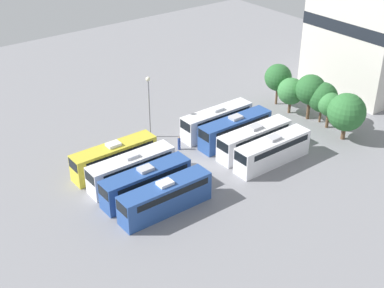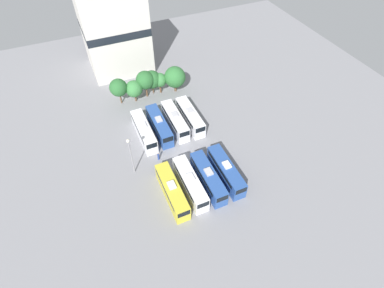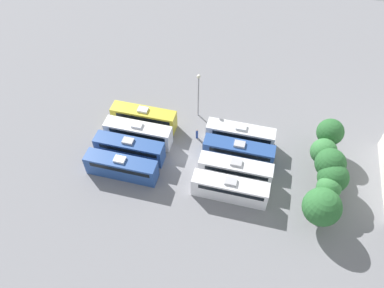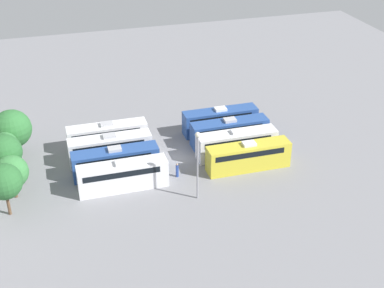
{
  "view_description": "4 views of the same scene",
  "coord_description": "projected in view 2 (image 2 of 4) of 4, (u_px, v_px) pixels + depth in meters",
  "views": [
    {
      "loc": [
        43.38,
        -33.56,
        34.0
      ],
      "look_at": [
        -0.2,
        -0.27,
        3.1
      ],
      "focal_mm": 50.0,
      "sensor_mm": 36.0,
      "label": 1
    },
    {
      "loc": [
        -13.42,
        -35.49,
        43.94
      ],
      "look_at": [
        1.68,
        -0.91,
        3.47
      ],
      "focal_mm": 28.0,
      "sensor_mm": 36.0,
      "label": 2
    },
    {
      "loc": [
        34.28,
        9.95,
        44.65
      ],
      "look_at": [
        -1.51,
        0.87,
        1.76
      ],
      "focal_mm": 35.0,
      "sensor_mm": 36.0,
      "label": 3
    },
    {
      "loc": [
        -57.78,
        14.71,
        35.34
      ],
      "look_at": [
        -1.4,
        -1.85,
        2.46
      ],
      "focal_mm": 50.0,
      "sensor_mm": 36.0,
      "label": 4
    }
  ],
  "objects": [
    {
      "name": "tree_0",
      "position": [
        118.0,
        88.0,
        65.87
      ],
      "size": [
        3.98,
        3.98,
        6.24
      ],
      "color": "brown",
      "rests_on": "ground_plane"
    },
    {
      "name": "bus_1",
      "position": [
        190.0,
        183.0,
        51.34
      ],
      "size": [
        2.44,
        10.52,
        3.69
      ],
      "color": "white",
      "rests_on": "ground_plane"
    },
    {
      "name": "depot_building",
      "position": [
        114.0,
        30.0,
        71.97
      ],
      "size": [
        14.72,
        13.15,
        19.96
      ],
      "color": "beige",
      "rests_on": "ground_plane"
    },
    {
      "name": "tree_3",
      "position": [
        152.0,
        80.0,
        68.74
      ],
      "size": [
        4.17,
        4.17,
        5.87
      ],
      "color": "brown",
      "rests_on": "ground_plane"
    },
    {
      "name": "ground_plane",
      "position": [
        182.0,
        156.0,
        57.98
      ],
      "size": [
        113.93,
        113.93,
        0.0
      ],
      "primitive_type": "plane",
      "color": "gray"
    },
    {
      "name": "bus_6",
      "position": [
        175.0,
        120.0,
        62.17
      ],
      "size": [
        2.44,
        10.52,
        3.69
      ],
      "color": "silver",
      "rests_on": "ground_plane"
    },
    {
      "name": "tree_2",
      "position": [
        145.0,
        80.0,
        67.44
      ],
      "size": [
        4.2,
        4.2,
        6.56
      ],
      "color": "brown",
      "rests_on": "ground_plane"
    },
    {
      "name": "worker_person",
      "position": [
        158.0,
        156.0,
        56.72
      ],
      "size": [
        0.36,
        0.36,
        1.83
      ],
      "color": "navy",
      "rests_on": "ground_plane"
    },
    {
      "name": "tree_5",
      "position": [
        175.0,
        77.0,
        69.2
      ],
      "size": [
        4.95,
        4.95,
        6.39
      ],
      "color": "brown",
      "rests_on": "ground_plane"
    },
    {
      "name": "bus_7",
      "position": [
        190.0,
        116.0,
        62.99
      ],
      "size": [
        2.44,
        10.52,
        3.69
      ],
      "color": "white",
      "rests_on": "ground_plane"
    },
    {
      "name": "bus_3",
      "position": [
        226.0,
        171.0,
        53.14
      ],
      "size": [
        2.44,
        10.52,
        3.69
      ],
      "color": "#284C93",
      "rests_on": "ground_plane"
    },
    {
      "name": "tree_1",
      "position": [
        134.0,
        89.0,
        67.0
      ],
      "size": [
        3.83,
        3.83,
        5.3
      ],
      "color": "brown",
      "rests_on": "ground_plane"
    },
    {
      "name": "light_pole",
      "position": [
        130.0,
        151.0,
        51.14
      ],
      "size": [
        0.6,
        0.6,
        8.54
      ],
      "color": "gray",
      "rests_on": "ground_plane"
    },
    {
      "name": "bus_0",
      "position": [
        172.0,
        191.0,
        50.24
      ],
      "size": [
        2.44,
        10.52,
        3.69
      ],
      "color": "gold",
      "rests_on": "ground_plane"
    },
    {
      "name": "bus_4",
      "position": [
        144.0,
        131.0,
        60.04
      ],
      "size": [
        2.44,
        10.52,
        3.69
      ],
      "color": "silver",
      "rests_on": "ground_plane"
    },
    {
      "name": "bus_2",
      "position": [
        208.0,
        178.0,
        52.12
      ],
      "size": [
        2.44,
        10.52,
        3.69
      ],
      "color": "#284C93",
      "rests_on": "ground_plane"
    },
    {
      "name": "bus_5",
      "position": [
        159.0,
        125.0,
        61.15
      ],
      "size": [
        2.44,
        10.52,
        3.69
      ],
      "color": "#284C93",
      "rests_on": "ground_plane"
    },
    {
      "name": "tree_4",
      "position": [
        160.0,
        80.0,
        69.13
      ],
      "size": [
        3.25,
        3.25,
        5.13
      ],
      "color": "brown",
      "rests_on": "ground_plane"
    }
  ]
}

